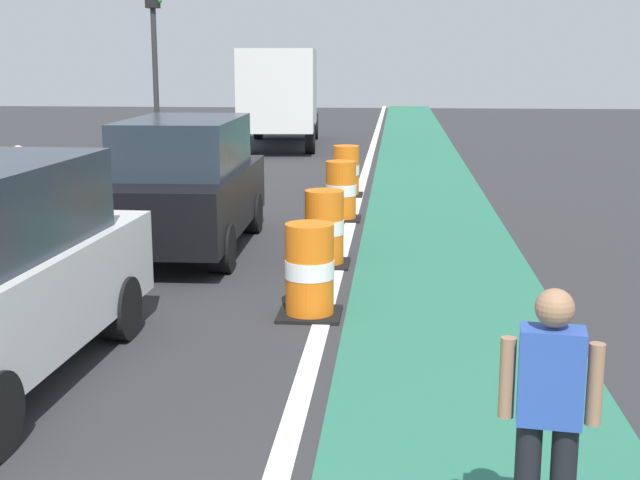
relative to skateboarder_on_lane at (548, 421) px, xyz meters
name	(u,v)px	position (x,y,z in m)	size (l,w,h in m)	color
bike_lane_strip	(434,228)	(-0.20, 10.43, -0.91)	(2.50, 80.00, 0.01)	#286B51
lane_divider_stripe	(350,227)	(-1.70, 10.43, -0.91)	(0.20, 80.00, 0.01)	silver
skateboarder_on_lane	(548,421)	(0.00, 0.00, 0.00)	(0.57, 0.82, 1.69)	black
parked_suv_second	(185,184)	(-4.13, 8.33, 0.12)	(1.99, 4.64, 2.04)	black
traffic_barrel_front	(310,271)	(-1.86, 4.93, -0.38)	(0.73, 0.73, 1.09)	orange
traffic_barrel_mid	(324,229)	(-1.91, 7.49, -0.38)	(0.73, 0.73, 1.09)	orange
traffic_barrel_back	(341,191)	(-1.90, 11.11, -0.38)	(0.73, 0.73, 1.09)	orange
traffic_barrel_far	(346,171)	(-1.97, 14.00, -0.38)	(0.73, 0.73, 1.09)	orange
delivery_truck_down_block	(281,91)	(-4.78, 24.59, 0.94)	(2.83, 7.74, 3.23)	silver
traffic_light_corner	(154,36)	(-7.19, 17.88, 2.59)	(0.41, 0.32, 5.10)	#2D2D2D
pedestrian_crossing	(21,193)	(-6.76, 8.32, -0.05)	(0.34, 0.20, 1.61)	#33333D
pedestrian_waiting	(145,152)	(-6.57, 14.51, -0.05)	(0.34, 0.20, 1.61)	#33333D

